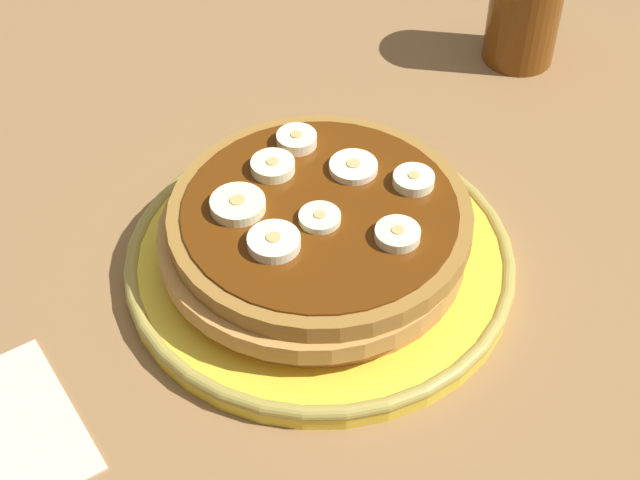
% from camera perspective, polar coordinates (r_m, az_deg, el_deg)
% --- Properties ---
extents(ground_plane, '(1.40, 1.40, 0.03)m').
position_cam_1_polar(ground_plane, '(0.66, -0.00, -2.59)').
color(ground_plane, olive).
extents(plate, '(0.26, 0.26, 0.02)m').
position_cam_1_polar(plate, '(0.64, -0.00, -1.16)').
color(plate, yellow).
rests_on(plate, ground_plane).
extents(pancake_stack, '(0.20, 0.20, 0.04)m').
position_cam_1_polar(pancake_stack, '(0.62, -0.38, 0.45)').
color(pancake_stack, '#C3783F').
rests_on(pancake_stack, plate).
extents(banana_slice_0, '(0.03, 0.03, 0.01)m').
position_cam_1_polar(banana_slice_0, '(0.60, -0.01, 1.29)').
color(banana_slice_0, '#ECEEBA').
rests_on(banana_slice_0, pancake_stack).
extents(banana_slice_1, '(0.03, 0.03, 0.01)m').
position_cam_1_polar(banana_slice_1, '(0.58, -2.76, -0.15)').
color(banana_slice_1, '#ECE6BF').
rests_on(banana_slice_1, pancake_stack).
extents(banana_slice_2, '(0.04, 0.04, 0.01)m').
position_cam_1_polar(banana_slice_2, '(0.61, -4.91, 2.07)').
color(banana_slice_2, '#F5F1B9').
rests_on(banana_slice_2, pancake_stack).
extents(banana_slice_3, '(0.03, 0.03, 0.01)m').
position_cam_1_polar(banana_slice_3, '(0.65, -1.40, 5.96)').
color(banana_slice_3, '#F9E3BC').
rests_on(banana_slice_3, pancake_stack).
extents(banana_slice_4, '(0.03, 0.03, 0.01)m').
position_cam_1_polar(banana_slice_4, '(0.62, 5.60, 3.54)').
color(banana_slice_4, '#F9F2C6').
rests_on(banana_slice_4, pancake_stack).
extents(banana_slice_5, '(0.03, 0.03, 0.01)m').
position_cam_1_polar(banana_slice_5, '(0.63, -2.83, 4.38)').
color(banana_slice_5, '#EFF1BD').
rests_on(banana_slice_5, pancake_stack).
extents(banana_slice_6, '(0.03, 0.03, 0.01)m').
position_cam_1_polar(banana_slice_6, '(0.59, 4.64, 0.30)').
color(banana_slice_6, '#EBEBBB').
rests_on(banana_slice_6, pancake_stack).
extents(banana_slice_7, '(0.03, 0.03, 0.01)m').
position_cam_1_polar(banana_slice_7, '(0.63, 2.00, 4.33)').
color(banana_slice_7, '#F5E3C0').
rests_on(banana_slice_7, pancake_stack).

